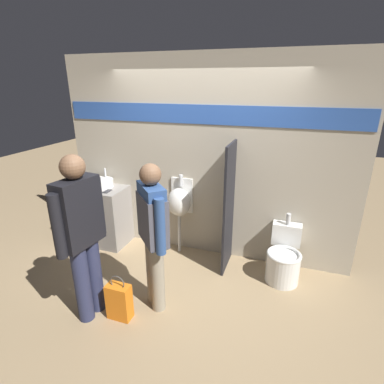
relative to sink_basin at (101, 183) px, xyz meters
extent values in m
plane|color=#997F5B|center=(1.49, -0.37, -0.94)|extent=(16.00, 16.00, 0.00)
cube|color=#B2A893|center=(1.49, 0.23, 0.41)|extent=(4.02, 0.06, 2.70)
cube|color=#2D56AD|center=(1.49, 0.20, 1.01)|extent=(3.93, 0.01, 0.24)
cube|color=gray|center=(-0.05, -0.05, -0.50)|extent=(0.84, 0.51, 0.89)
cylinder|color=white|center=(0.00, 0.00, 0.00)|extent=(0.35, 0.35, 0.11)
cylinder|color=silver|center=(0.00, 0.12, 0.13)|extent=(0.03, 0.03, 0.14)
cube|color=#232328|center=(0.20, -0.15, -0.05)|extent=(0.07, 0.14, 0.01)
cube|color=black|center=(1.93, -0.06, -0.11)|extent=(0.03, 0.53, 1.67)
cylinder|color=silver|center=(1.20, 0.06, -0.65)|extent=(0.04, 0.04, 0.59)
ellipsoid|color=white|center=(1.20, 0.06, -0.17)|extent=(0.33, 0.26, 0.41)
cube|color=white|center=(1.20, 0.19, -0.11)|extent=(0.32, 0.02, 0.51)
cylinder|color=silver|center=(1.20, 0.15, 0.12)|extent=(0.06, 0.06, 0.16)
cylinder|color=white|center=(2.66, -0.18, -0.76)|extent=(0.41, 0.41, 0.37)
torus|color=white|center=(2.66, -0.18, -0.56)|extent=(0.42, 0.42, 0.04)
cube|color=white|center=(2.66, 0.11, -0.43)|extent=(0.36, 0.16, 0.29)
cylinder|color=silver|center=(2.66, 0.09, -0.21)|extent=(0.06, 0.06, 0.14)
cylinder|color=gray|center=(1.42, -1.12, -0.55)|extent=(0.15, 0.15, 0.79)
cylinder|color=gray|center=(1.31, -1.01, -0.55)|extent=(0.15, 0.15, 0.79)
cube|color=#2D4C84|center=(1.36, -1.06, 0.16)|extent=(0.41, 0.42, 0.62)
cube|color=#4C4C56|center=(1.36, -1.06, 0.11)|extent=(0.45, 0.45, 0.50)
cylinder|color=#2D4C84|center=(1.53, -1.23, 0.12)|extent=(0.10, 0.10, 0.57)
cylinder|color=#2D4C84|center=(1.20, -0.89, 0.12)|extent=(0.10, 0.10, 0.57)
sphere|color=brown|center=(1.36, -1.06, 0.57)|extent=(0.21, 0.21, 0.21)
cylinder|color=#282D4C|center=(0.76, -1.50, -0.52)|extent=(0.16, 0.16, 0.85)
cylinder|color=#282D4C|center=(0.79, -1.33, -0.52)|extent=(0.16, 0.16, 0.85)
cube|color=black|center=(0.77, -1.42, 0.24)|extent=(0.25, 0.46, 0.67)
cylinder|color=black|center=(0.74, -1.67, 0.20)|extent=(0.11, 0.11, 0.62)
cylinder|color=black|center=(0.81, -1.17, 0.20)|extent=(0.11, 0.11, 0.62)
sphere|color=brown|center=(0.77, -1.42, 0.69)|extent=(0.23, 0.23, 0.23)
cube|color=orange|center=(1.09, -1.38, -0.74)|extent=(0.25, 0.14, 0.40)
torus|color=#4C4742|center=(1.09, -1.38, -0.51)|extent=(0.16, 0.01, 0.16)
camera|label=1|loc=(2.63, -3.51, 1.40)|focal=28.00mm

